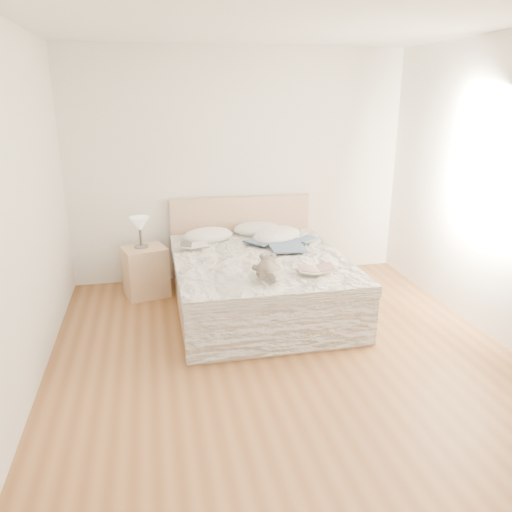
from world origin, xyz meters
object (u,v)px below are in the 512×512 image
object	(u,v)px
table_lamp	(140,226)
teddy_bear	(266,275)
childrens_book	(316,269)
bed	(258,280)
nightstand	(146,271)
photo_book	(193,245)

from	to	relation	value
table_lamp	teddy_bear	distance (m)	1.78
table_lamp	childrens_book	world-z (taller)	table_lamp
bed	nightstand	bearing A→B (deg)	152.92
bed	teddy_bear	xyz separation A→B (m)	(-0.10, -0.79, 0.34)
bed	childrens_book	size ratio (longest dim) A/B	5.85
table_lamp	photo_book	world-z (taller)	table_lamp
nightstand	photo_book	distance (m)	0.69
bed	teddy_bear	bearing A→B (deg)	-96.99
nightstand	childrens_book	world-z (taller)	childrens_book
table_lamp	photo_book	xyz separation A→B (m)	(0.55, -0.29, -0.18)
table_lamp	photo_book	distance (m)	0.65
bed	nightstand	xyz separation A→B (m)	(-1.16, 0.59, -0.03)
table_lamp	childrens_book	bearing A→B (deg)	-38.94
bed	nightstand	world-z (taller)	bed
bed	photo_book	world-z (taller)	bed
photo_book	childrens_book	world-z (taller)	same
table_lamp	bed	bearing A→B (deg)	-27.22
table_lamp	teddy_bear	world-z (taller)	table_lamp
teddy_bear	photo_book	bearing A→B (deg)	128.04
bed	photo_book	distance (m)	0.79
photo_book	childrens_book	distance (m)	1.45
childrens_book	teddy_bear	world-z (taller)	teddy_bear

